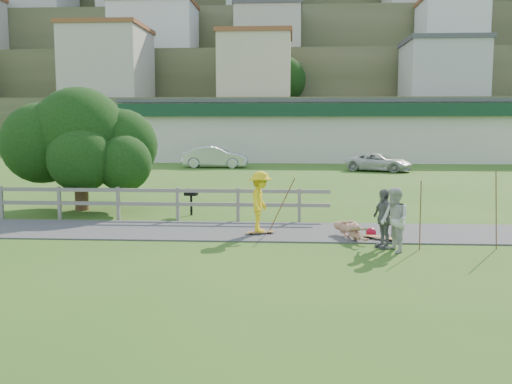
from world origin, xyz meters
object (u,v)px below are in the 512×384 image
spectator_b (384,219)px  bbq (191,202)px  car_white (379,162)px  skater_fallen (351,230)px  spectator_a (394,220)px  car_silver (215,157)px  skater_rider (260,205)px  tree (80,163)px

spectator_b → bbq: spectator_b is taller
car_white → bbq: size_ratio=4.63×
car_white → skater_fallen: bearing=-166.4°
skater_fallen → bbq: bearing=119.8°
spectator_a → car_silver: size_ratio=0.35×
spectator_b → car_white: bearing=149.1°
skater_rider → bbq: (-2.61, 3.41, -0.41)m
spectator_a → spectator_b: bearing=-175.7°
skater_rider → bbq: size_ratio=1.90×
skater_fallen → spectator_a: 1.79m
tree → bbq: bearing=-12.2°
skater_fallen → car_silver: (-7.17, 24.96, 0.49)m
car_silver → car_white: 11.55m
spectator_a → tree: size_ratio=0.29×
car_silver → tree: 20.27m
skater_rider → skater_fallen: (2.53, -0.50, -0.59)m
spectator_b → bbq: 7.63m
skater_fallen → tree: (-9.40, 4.83, 1.44)m
skater_fallen → tree: bearing=129.9°
spectator_a → car_white: 24.17m
bbq → car_white: bearing=71.2°
spectator_a → car_white: size_ratio=0.38×
spectator_a → tree: (-10.31, 6.27, 0.91)m
skater_rider → spectator_a: 3.96m
car_silver → tree: (-2.23, -20.13, 0.96)m
spectator_b → car_silver: 27.09m
skater_rider → car_white: skater_rider is taller
skater_rider → bbq: bearing=43.4°
car_silver → bbq: 21.15m
car_silver → tree: tree is taller
skater_fallen → car_white: bearing=56.7°
skater_rider → car_silver: size_ratio=0.38×
skater_fallen → spectator_b: size_ratio=1.00×
spectator_a → tree: bearing=-138.7°
car_white → spectator_a: bearing=-163.7°
skater_rider → car_silver: (-4.64, 24.46, -0.11)m
car_silver → bbq: car_silver is taller
skater_fallen → car_white: size_ratio=0.36×
tree → bbq: size_ratio=6.03×
bbq → tree: bearing=175.5°
skater_rider → car_silver: 24.89m
spectator_a → spectator_b: size_ratio=1.06×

